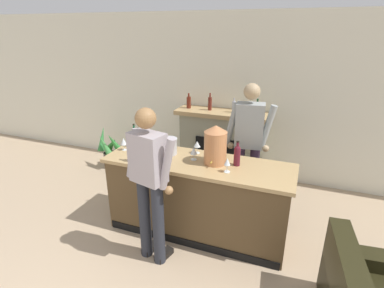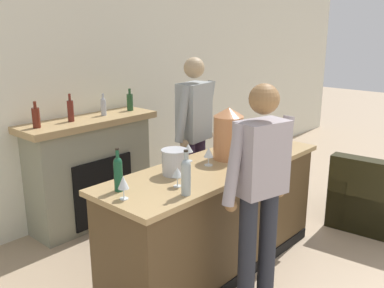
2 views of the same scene
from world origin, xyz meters
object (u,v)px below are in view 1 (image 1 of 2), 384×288
object	(u,v)px
wine_glass_by_dispenser	(148,150)
wine_glass_back_row	(197,145)
person_bartender	(248,145)
wine_bottle_cabernet_heavy	(237,155)
copper_dispenser	(215,145)
wine_glass_near_bucket	(194,151)
wine_bottle_riesling_slim	(136,151)
person_customer	(150,182)
wine_glass_front_right	(124,142)
fireplace_stone	(220,144)
ice_bucket_steel	(169,146)
wine_bottle_rose_blush	(135,137)
potted_plant_corner	(109,150)
wine_glass_front_left	(227,162)

from	to	relation	value
wine_glass_by_dispenser	wine_glass_back_row	distance (m)	0.62
person_bartender	wine_bottle_cabernet_heavy	bearing A→B (deg)	-91.27
copper_dispenser	wine_glass_back_row	bearing A→B (deg)	145.58
wine_glass_near_bucket	wine_bottle_riesling_slim	bearing A→B (deg)	-153.44
person_customer	wine_glass_front_right	size ratio (longest dim) A/B	10.48
fireplace_stone	copper_dispenser	size ratio (longest dim) A/B	3.25
ice_bucket_steel	wine_bottle_rose_blush	size ratio (longest dim) A/B	0.66
potted_plant_corner	wine_glass_near_bucket	bearing A→B (deg)	-28.94
wine_glass_near_bucket	wine_glass_front_left	distance (m)	0.50
person_bartender	wine_glass_by_dispenser	bearing A→B (deg)	-143.63
potted_plant_corner	wine_glass_by_dispenser	xyz separation A→B (m)	(1.61, -1.33, 0.75)
person_customer	ice_bucket_steel	distance (m)	0.75
wine_bottle_riesling_slim	wine_glass_near_bucket	distance (m)	0.68
wine_bottle_riesling_slim	wine_glass_back_row	bearing A→B (deg)	41.40
wine_glass_front_right	wine_glass_front_left	bearing A→B (deg)	-5.64
wine_glass_by_dispenser	wine_glass_back_row	world-z (taller)	wine_glass_back_row
fireplace_stone	wine_glass_back_row	world-z (taller)	fireplace_stone
person_customer	copper_dispenser	world-z (taller)	person_customer
person_customer	wine_bottle_riesling_slim	size ratio (longest dim) A/B	5.40
person_bartender	wine_glass_near_bucket	bearing A→B (deg)	-130.02
wine_glass_by_dispenser	ice_bucket_steel	bearing A→B (deg)	48.76
ice_bucket_steel	wine_bottle_riesling_slim	xyz separation A→B (m)	(-0.25, -0.36, 0.04)
wine_bottle_cabernet_heavy	wine_glass_front_left	bearing A→B (deg)	-105.90
fireplace_stone	wine_glass_by_dispenser	size ratio (longest dim) A/B	10.16
person_bartender	wine_glass_front_right	size ratio (longest dim) A/B	10.88
wine_bottle_cabernet_heavy	wine_glass_near_bucket	xyz separation A→B (m)	(-0.52, -0.03, -0.02)
wine_bottle_rose_blush	ice_bucket_steel	bearing A→B (deg)	-5.40
person_customer	wine_bottle_cabernet_heavy	size ratio (longest dim) A/B	5.95
fireplace_stone	wine_glass_front_right	size ratio (longest dim) A/B	8.94
wine_bottle_riesling_slim	person_bartender	bearing A→B (deg)	39.51
person_customer	wine_bottle_cabernet_heavy	xyz separation A→B (m)	(0.76, 0.70, 0.14)
wine_glass_back_row	wine_glass_near_bucket	bearing A→B (deg)	-81.71
wine_glass_by_dispenser	wine_glass_near_bucket	bearing A→B (deg)	15.58
fireplace_stone	wine_glass_by_dispenser	distance (m)	1.87
wine_bottle_cabernet_heavy	wine_glass_back_row	xyz separation A→B (m)	(-0.55, 0.17, -0.02)
ice_bucket_steel	wine_bottle_riesling_slim	bearing A→B (deg)	-125.15
wine_bottle_cabernet_heavy	wine_glass_near_bucket	size ratio (longest dim) A/B	1.88
ice_bucket_steel	person_bartender	bearing A→B (deg)	33.19
person_bartender	wine_glass_front_right	xyz separation A→B (m)	(-1.49, -0.68, 0.08)
person_customer	wine_bottle_riesling_slim	distance (m)	0.55
potted_plant_corner	wine_bottle_cabernet_heavy	xyz separation A→B (m)	(2.66, -1.15, 0.78)
fireplace_stone	wine_bottle_riesling_slim	xyz separation A→B (m)	(-0.50, -1.90, 0.53)
person_bartender	wine_glass_front_right	distance (m)	1.64
person_customer	wine_glass_by_dispenser	size ratio (longest dim) A/B	11.91
wine_bottle_cabernet_heavy	wine_glass_by_dispenser	xyz separation A→B (m)	(-1.06, -0.18, -0.03)
wine_glass_front_right	wine_glass_near_bucket	bearing A→B (deg)	2.41
wine_glass_front_left	wine_bottle_cabernet_heavy	bearing A→B (deg)	74.10
ice_bucket_steel	potted_plant_corner	bearing A→B (deg)	147.82
ice_bucket_steel	wine_bottle_cabernet_heavy	world-z (taller)	wine_bottle_cabernet_heavy
potted_plant_corner	copper_dispenser	world-z (taller)	copper_dispenser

